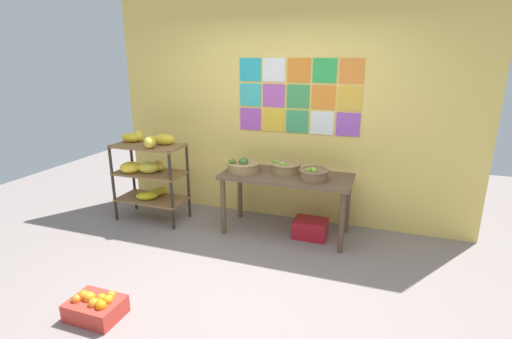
{
  "coord_description": "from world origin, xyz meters",
  "views": [
    {
      "loc": [
        1.2,
        -2.76,
        2.03
      ],
      "look_at": [
        -0.09,
        0.9,
        0.88
      ],
      "focal_mm": 26.72,
      "sensor_mm": 36.0,
      "label": 1
    }
  ],
  "objects_px": {
    "produce_crate_under_table": "(310,228)",
    "orange_crate_foreground": "(95,306)",
    "display_table": "(286,183)",
    "banana_shelf_unit": "(148,167)",
    "fruit_basket_centre": "(243,166)",
    "fruit_basket_back_left": "(314,174)",
    "fruit_basket_left": "(286,167)"
  },
  "relations": [
    {
      "from": "fruit_basket_centre",
      "to": "produce_crate_under_table",
      "type": "xyz_separation_m",
      "value": [
        0.83,
        0.02,
        -0.69
      ]
    },
    {
      "from": "banana_shelf_unit",
      "to": "orange_crate_foreground",
      "type": "distance_m",
      "value": 2.07
    },
    {
      "from": "banana_shelf_unit",
      "to": "fruit_basket_left",
      "type": "height_order",
      "value": "banana_shelf_unit"
    },
    {
      "from": "fruit_basket_left",
      "to": "fruit_basket_centre",
      "type": "bearing_deg",
      "value": -163.65
    },
    {
      "from": "orange_crate_foreground",
      "to": "banana_shelf_unit",
      "type": "bearing_deg",
      "value": 111.2
    },
    {
      "from": "fruit_basket_centre",
      "to": "orange_crate_foreground",
      "type": "height_order",
      "value": "fruit_basket_centre"
    },
    {
      "from": "fruit_basket_centre",
      "to": "orange_crate_foreground",
      "type": "distance_m",
      "value": 2.15
    },
    {
      "from": "display_table",
      "to": "fruit_basket_back_left",
      "type": "relative_size",
      "value": 4.56
    },
    {
      "from": "fruit_basket_left",
      "to": "produce_crate_under_table",
      "type": "xyz_separation_m",
      "value": [
        0.34,
        -0.12,
        -0.68
      ]
    },
    {
      "from": "banana_shelf_unit",
      "to": "fruit_basket_centre",
      "type": "relative_size",
      "value": 2.86
    },
    {
      "from": "banana_shelf_unit",
      "to": "produce_crate_under_table",
      "type": "xyz_separation_m",
      "value": [
        2.06,
        0.15,
        -0.59
      ]
    },
    {
      "from": "fruit_basket_back_left",
      "to": "fruit_basket_left",
      "type": "height_order",
      "value": "fruit_basket_back_left"
    },
    {
      "from": "fruit_basket_centre",
      "to": "fruit_basket_left",
      "type": "relative_size",
      "value": 1.11
    },
    {
      "from": "fruit_basket_left",
      "to": "fruit_basket_back_left",
      "type": "bearing_deg",
      "value": -25.72
    },
    {
      "from": "banana_shelf_unit",
      "to": "display_table",
      "type": "height_order",
      "value": "banana_shelf_unit"
    },
    {
      "from": "fruit_basket_centre",
      "to": "fruit_basket_left",
      "type": "bearing_deg",
      "value": 16.35
    },
    {
      "from": "fruit_basket_back_left",
      "to": "fruit_basket_left",
      "type": "bearing_deg",
      "value": 154.28
    },
    {
      "from": "display_table",
      "to": "orange_crate_foreground",
      "type": "xyz_separation_m",
      "value": [
        -1.04,
        -2.0,
        -0.54
      ]
    },
    {
      "from": "banana_shelf_unit",
      "to": "produce_crate_under_table",
      "type": "distance_m",
      "value": 2.15
    },
    {
      "from": "display_table",
      "to": "fruit_basket_left",
      "type": "distance_m",
      "value": 0.19
    },
    {
      "from": "produce_crate_under_table",
      "to": "orange_crate_foreground",
      "type": "height_order",
      "value": "same"
    },
    {
      "from": "fruit_basket_left",
      "to": "produce_crate_under_table",
      "type": "bearing_deg",
      "value": -19.21
    },
    {
      "from": "display_table",
      "to": "produce_crate_under_table",
      "type": "xyz_separation_m",
      "value": [
        0.31,
        -0.01,
        -0.53
      ]
    },
    {
      "from": "banana_shelf_unit",
      "to": "fruit_basket_left",
      "type": "bearing_deg",
      "value": 8.95
    },
    {
      "from": "fruit_basket_back_left",
      "to": "produce_crate_under_table",
      "type": "relative_size",
      "value": 0.86
    },
    {
      "from": "banana_shelf_unit",
      "to": "fruit_basket_back_left",
      "type": "bearing_deg",
      "value": 2.58
    },
    {
      "from": "display_table",
      "to": "fruit_basket_centre",
      "type": "relative_size",
      "value": 3.77
    },
    {
      "from": "orange_crate_foreground",
      "to": "display_table",
      "type": "bearing_deg",
      "value": 62.57
    },
    {
      "from": "orange_crate_foreground",
      "to": "produce_crate_under_table",
      "type": "bearing_deg",
      "value": 55.97
    },
    {
      "from": "banana_shelf_unit",
      "to": "fruit_basket_back_left",
      "type": "xyz_separation_m",
      "value": [
        2.08,
        0.09,
        0.1
      ]
    },
    {
      "from": "display_table",
      "to": "produce_crate_under_table",
      "type": "height_order",
      "value": "display_table"
    },
    {
      "from": "banana_shelf_unit",
      "to": "fruit_basket_centre",
      "type": "distance_m",
      "value": 1.24
    }
  ]
}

